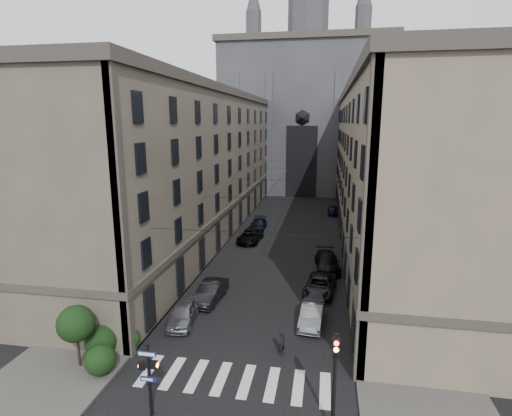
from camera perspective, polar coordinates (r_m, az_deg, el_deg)
The scene contains 19 objects.
sidewalk_left at distance 55.27m, azimuth -6.51°, elevation -3.23°, with size 7.00×80.00×0.15m, color #383533.
sidewalk_right at distance 53.40m, azimuth 15.72°, elevation -4.17°, with size 7.00×80.00×0.15m, color #383533.
zebra_crossing at distance 25.32m, azimuth -3.19°, elevation -23.28°, with size 11.00×3.20×0.01m, color beige.
building_left at distance 54.49m, azimuth -9.73°, elevation 6.38°, with size 13.60×60.60×18.85m.
building_right at distance 52.04m, azimuth 19.54°, elevation 5.59°, with size 13.60×60.60×18.85m.
gothic_tower at distance 90.19m, azimuth 7.13°, elevation 14.06°, with size 35.00×23.00×58.00m.
pedestrian_signal_left at distance 22.29m, azimuth -15.04°, elevation -21.98°, with size 1.02×0.38×4.00m.
traffic_light_right at distance 20.46m, azimuth 11.20°, elevation -21.94°, with size 0.34×0.50×5.20m.
shrub_cluster at distance 27.43m, azimuth -22.10°, elevation -16.81°, with size 3.90×4.40×3.90m.
tram_wires at distance 51.45m, azimuth 4.50°, elevation 3.83°, with size 14.00×60.00×0.43m.
car_left_near at distance 31.14m, azimuth -10.41°, elevation -14.60°, with size 1.80×4.48×1.53m, color slate.
car_left_midnear at distance 34.26m, azimuth -6.55°, elevation -11.81°, with size 1.71×4.90×1.61m, color black.
car_left_midfar at distance 49.93m, azimuth -0.85°, elevation -4.03°, with size 2.50×5.42×1.51m, color black.
car_left_far at distance 55.49m, azimuth 0.29°, elevation -2.38°, with size 2.07×5.09×1.48m, color black.
car_right_near at distance 30.83m, azimuth 7.97°, elevation -14.82°, with size 1.59×4.56×1.50m, color slate.
car_right_midnear at distance 35.95m, azimuth 9.13°, elevation -10.82°, with size 2.45×5.32×1.48m, color black.
car_right_midfar at distance 41.47m, azimuth 10.14°, elevation -7.56°, with size 2.29×5.63×1.63m, color black.
car_right_far at distance 65.66m, azimuth 10.95°, elevation -0.33°, with size 1.69×4.20×1.43m, color black.
pedestrian at distance 27.00m, azimuth 3.73°, elevation -18.72°, with size 0.61×0.40×1.68m, color black.
Camera 1 is at (4.85, -15.05, 14.69)m, focal length 28.00 mm.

